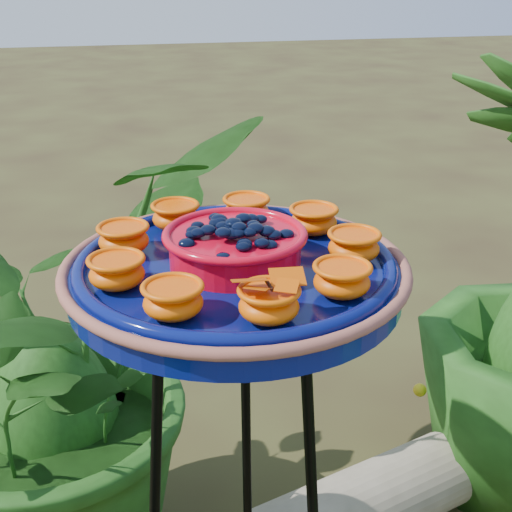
{
  "coord_description": "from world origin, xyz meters",
  "views": [
    {
      "loc": [
        -0.28,
        -0.83,
        1.3
      ],
      "look_at": [
        -0.12,
        -0.0,
        0.93
      ],
      "focal_mm": 50.0,
      "sensor_mm": 36.0,
      "label": 1
    }
  ],
  "objects": [
    {
      "name": "driftwood_log",
      "position": [
        0.21,
        0.39,
        0.09
      ],
      "size": [
        0.58,
        0.35,
        0.18
      ],
      "primitive_type": "cylinder",
      "rotation": [
        0.0,
        1.57,
        0.33
      ],
      "color": "tan",
      "rests_on": "ground"
    },
    {
      "name": "tripod_stand",
      "position": [
        -0.14,
        0.02,
        0.53
      ],
      "size": [
        0.39,
        0.39,
        0.87
      ],
      "rotation": [
        0.0,
        0.0,
        -0.28
      ],
      "color": "black",
      "rests_on": "ground"
    },
    {
      "name": "feeder_dish",
      "position": [
        -0.14,
        0.02,
        0.91
      ],
      "size": [
        0.55,
        0.55,
        0.1
      ],
      "rotation": [
        0.0,
        0.0,
        -0.28
      ],
      "color": "#071057",
      "rests_on": "tripod_stand"
    },
    {
      "name": "shrub_back_left",
      "position": [
        -0.46,
        0.52,
        0.49
      ],
      "size": [
        1.14,
        1.17,
        0.98
      ],
      "primitive_type": "imported",
      "rotation": [
        0.0,
        0.0,
        0.94
      ],
      "color": "#1B4312",
      "rests_on": "ground"
    }
  ]
}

